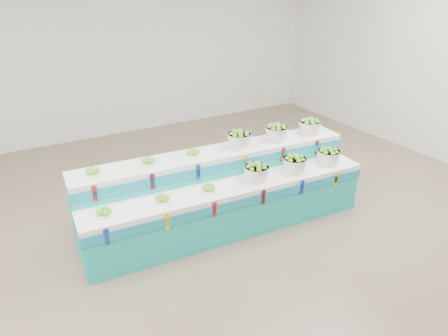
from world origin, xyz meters
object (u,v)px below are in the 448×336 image
(plate_upper_mid, at_px, (148,161))
(basket_upper_right, at_px, (310,126))
(display_stand, at_px, (224,192))
(basket_lower_left, at_px, (256,172))

(plate_upper_mid, xyz_separation_m, basket_upper_right, (2.52, -0.16, 0.07))
(display_stand, distance_m, basket_upper_right, 1.71)
(plate_upper_mid, bearing_deg, display_stand, -18.13)
(basket_lower_left, height_order, plate_upper_mid, plate_upper_mid)
(display_stand, height_order, basket_upper_right, basket_upper_right)
(basket_upper_right, bearing_deg, display_stand, -174.79)
(display_stand, relative_size, basket_lower_left, 11.70)
(display_stand, height_order, plate_upper_mid, plate_upper_mid)
(plate_upper_mid, bearing_deg, basket_upper_right, -3.69)
(basket_lower_left, xyz_separation_m, plate_upper_mid, (-1.28, 0.58, 0.23))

